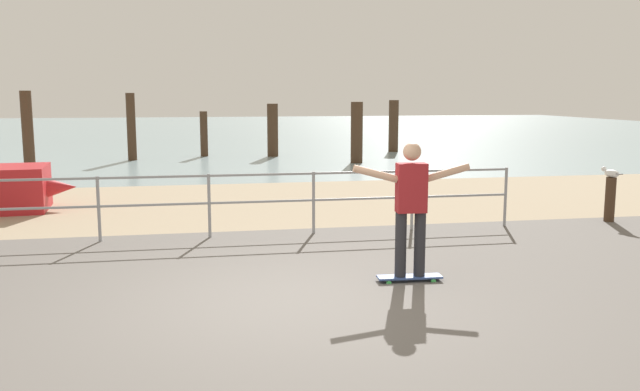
{
  "coord_description": "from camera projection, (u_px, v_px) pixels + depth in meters",
  "views": [
    {
      "loc": [
        -0.85,
        -7.09,
        2.32
      ],
      "look_at": [
        0.86,
        2.0,
        0.9
      ],
      "focal_mm": 37.5,
      "sensor_mm": 36.0,
      "label": 1
    }
  ],
  "objects": [
    {
      "name": "ground_plane",
      "position": [
        290.0,
        337.0,
        6.42
      ],
      "size": [
        24.0,
        10.0,
        0.04
      ],
      "primitive_type": "cube",
      "color": "#605B56",
      "rests_on": "ground"
    },
    {
      "name": "beach_strip",
      "position": [
        237.0,
        203.0,
        14.19
      ],
      "size": [
        24.0,
        6.0,
        0.04
      ],
      "primitive_type": "cube",
      "color": "tan",
      "rests_on": "ground"
    },
    {
      "name": "sea_surface",
      "position": [
        208.0,
        131.0,
        41.39
      ],
      "size": [
        72.0,
        50.0,
        0.04
      ],
      "primitive_type": "cube",
      "color": "#849EA3",
      "rests_on": "ground"
    },
    {
      "name": "railing_fence",
      "position": [
        154.0,
        197.0,
        10.51
      ],
      "size": [
        11.94,
        0.05,
        1.05
      ],
      "color": "gray",
      "rests_on": "ground"
    },
    {
      "name": "skateboard",
      "position": [
        410.0,
        277.0,
        8.25
      ],
      "size": [
        0.81,
        0.25,
        0.08
      ],
      "color": "#334C8C",
      "rests_on": "ground"
    },
    {
      "name": "skateboarder",
      "position": [
        411.0,
        201.0,
        8.11
      ],
      "size": [
        1.45,
        0.22,
        1.65
      ],
      "color": "#26262B",
      "rests_on": "skateboard"
    },
    {
      "name": "bollard_short",
      "position": [
        610.0,
        200.0,
        12.05
      ],
      "size": [
        0.18,
        0.18,
        0.83
      ],
      "primitive_type": "cylinder",
      "color": "#422D1E",
      "rests_on": "ground"
    },
    {
      "name": "seagull",
      "position": [
        611.0,
        173.0,
        11.99
      ],
      "size": [
        0.2,
        0.49,
        0.18
      ],
      "color": "white",
      "rests_on": "bollard_short"
    },
    {
      "name": "groyne_post_0",
      "position": [
        28.0,
        134.0,
        18.8
      ],
      "size": [
        0.31,
        0.31,
        2.39
      ],
      "primitive_type": "cylinder",
      "color": "#422D1E",
      "rests_on": "ground"
    },
    {
      "name": "groyne_post_1",
      "position": [
        131.0,
        127.0,
        23.03
      ],
      "size": [
        0.3,
        0.3,
        2.33
      ],
      "primitive_type": "cylinder",
      "color": "#422D1E",
      "rests_on": "ground"
    },
    {
      "name": "groyne_post_2",
      "position": [
        204.0,
        134.0,
        24.54
      ],
      "size": [
        0.28,
        0.28,
        1.67
      ],
      "primitive_type": "cylinder",
      "color": "#422D1E",
      "rests_on": "ground"
    },
    {
      "name": "groyne_post_3",
      "position": [
        273.0,
        130.0,
        24.46
      ],
      "size": [
        0.4,
        0.4,
        1.95
      ],
      "primitive_type": "cylinder",
      "color": "#422D1E",
      "rests_on": "ground"
    },
    {
      "name": "groyne_post_4",
      "position": [
        357.0,
        133.0,
        22.18
      ],
      "size": [
        0.4,
        0.4,
        2.04
      ],
      "primitive_type": "cylinder",
      "color": "#422D1E",
      "rests_on": "ground"
    },
    {
      "name": "groyne_post_5",
      "position": [
        394.0,
        126.0,
        26.5
      ],
      "size": [
        0.39,
        0.39,
        2.06
      ],
      "primitive_type": "cylinder",
      "color": "#422D1E",
      "rests_on": "ground"
    }
  ]
}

